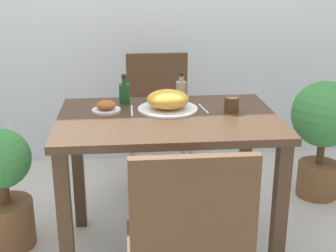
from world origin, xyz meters
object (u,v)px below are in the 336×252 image
object	(u,v)px
side_plate	(106,107)
potted_plant_right	(323,126)
sauce_bottle	(181,89)
chair_near	(188,248)
food_plate	(168,101)
potted_plant_left	(4,185)
condiment_bottle	(124,92)
drink_cup	(232,104)
chair_far	(158,116)

from	to	relation	value
side_plate	potted_plant_right	xyz separation A→B (m)	(1.32, 0.44, -0.29)
sauce_bottle	potted_plant_right	size ratio (longest dim) A/B	0.21
chair_near	food_plate	distance (m)	0.89
potted_plant_left	potted_plant_right	world-z (taller)	potted_plant_right
food_plate	potted_plant_right	xyz separation A→B (m)	(1.02, 0.45, -0.32)
chair_near	food_plate	bearing A→B (deg)	-90.58
potted_plant_left	side_plate	bearing A→B (deg)	-3.30
chair_near	condiment_bottle	world-z (taller)	condiment_bottle
condiment_bottle	potted_plant_left	distance (m)	0.78
potted_plant_left	sauce_bottle	bearing A→B (deg)	8.17
chair_near	side_plate	size ratio (longest dim) A/B	6.33
condiment_bottle	side_plate	bearing A→B (deg)	-123.56
potted_plant_left	drink_cup	bearing A→B (deg)	-4.45
drink_cup	potted_plant_left	distance (m)	1.24
food_plate	sauce_bottle	world-z (taller)	sauce_bottle
side_plate	sauce_bottle	bearing A→B (deg)	22.93
side_plate	potted_plant_left	xyz separation A→B (m)	(-0.54, 0.03, -0.41)
sauce_bottle	potted_plant_left	xyz separation A→B (m)	(-0.93, -0.13, -0.45)
side_plate	condiment_bottle	xyz separation A→B (m)	(0.09, 0.14, 0.04)
food_plate	potted_plant_left	bearing A→B (deg)	177.41
chair_far	condiment_bottle	distance (m)	0.64
chair_near	chair_far	size ratio (longest dim) A/B	1.00
chair_near	potted_plant_left	size ratio (longest dim) A/B	1.37
food_plate	condiment_bottle	distance (m)	0.26
food_plate	condiment_bottle	size ratio (longest dim) A/B	1.89
sauce_bottle	potted_plant_left	world-z (taller)	sauce_bottle
chair_far	potted_plant_left	size ratio (longest dim) A/B	1.37
sauce_bottle	condiment_bottle	distance (m)	0.30
chair_far	potted_plant_right	xyz separation A→B (m)	(1.02, -0.22, -0.03)
condiment_bottle	sauce_bottle	bearing A→B (deg)	5.49
condiment_bottle	potted_plant_left	bearing A→B (deg)	-170.57
chair_far	sauce_bottle	bearing A→B (deg)	-79.88
chair_near	side_plate	world-z (taller)	chair_near
potted_plant_right	drink_cup	bearing A→B (deg)	-145.01
chair_near	potted_plant_right	size ratio (longest dim) A/B	1.17
food_plate	potted_plant_right	world-z (taller)	food_plate
chair_far	potted_plant_left	bearing A→B (deg)	-143.65
chair_far	side_plate	bearing A→B (deg)	-114.91
drink_cup	condiment_bottle	bearing A→B (deg)	159.49
food_plate	potted_plant_left	size ratio (longest dim) A/B	0.46
sauce_bottle	condiment_bottle	world-z (taller)	same
drink_cup	potted_plant_right	size ratio (longest dim) A/B	0.10
side_plate	sauce_bottle	size ratio (longest dim) A/B	0.90
chair_far	drink_cup	xyz separation A→B (m)	(0.31, -0.71, 0.28)
condiment_bottle	chair_near	bearing A→B (deg)	-78.26
chair_near	condiment_bottle	distance (m)	1.05
condiment_bottle	potted_plant_right	bearing A→B (deg)	13.76
chair_near	sauce_bottle	bearing A→B (deg)	-95.43
chair_near	drink_cup	world-z (taller)	chair_near
food_plate	side_plate	bearing A→B (deg)	178.67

